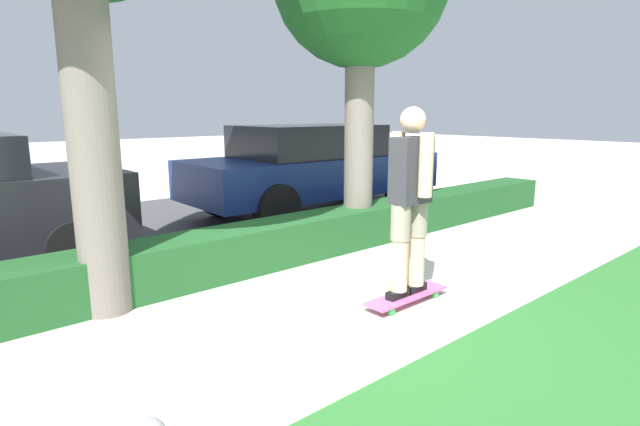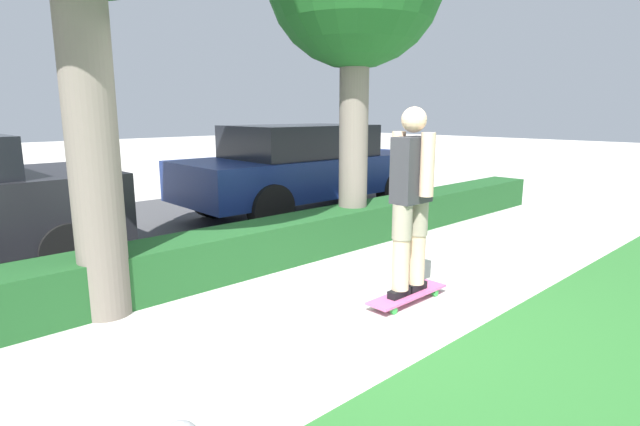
{
  "view_description": "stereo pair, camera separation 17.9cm",
  "coord_description": "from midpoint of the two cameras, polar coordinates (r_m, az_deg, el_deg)",
  "views": [
    {
      "loc": [
        -2.94,
        -3.03,
        1.76
      ],
      "look_at": [
        0.23,
        0.6,
        0.78
      ],
      "focal_mm": 28.0,
      "sensor_mm": 36.0,
      "label": 1
    },
    {
      "loc": [
        -3.07,
        -2.91,
        1.76
      ],
      "look_at": [
        0.23,
        0.6,
        0.78
      ],
      "focal_mm": 28.0,
      "sensor_mm": 36.0,
      "label": 2
    }
  ],
  "objects": [
    {
      "name": "skateboard",
      "position": [
        4.8,
        8.92,
        -9.22
      ],
      "size": [
        0.94,
        0.24,
        0.09
      ],
      "color": "#DB5B93",
      "rests_on": "ground_plane"
    },
    {
      "name": "street_asphalt",
      "position": [
        7.97,
        -19.98,
        -1.93
      ],
      "size": [
        12.46,
        5.0,
        0.01
      ],
      "color": "#474749",
      "rests_on": "ground_plane"
    },
    {
      "name": "hedge_row",
      "position": [
        5.68,
        -9.56,
        -4.11
      ],
      "size": [
        12.46,
        0.6,
        0.5
      ],
      "color": "#1E5123",
      "rests_on": "ground_plane"
    },
    {
      "name": "parked_car_middle",
      "position": [
        8.71,
        -2.36,
        5.3
      ],
      "size": [
        4.6,
        1.9,
        1.54
      ],
      "rotation": [
        0.0,
        0.0,
        -0.03
      ],
      "color": "navy",
      "rests_on": "ground_plane"
    },
    {
      "name": "ground_plane",
      "position": [
        4.58,
        2.0,
        -11.12
      ],
      "size": [
        60.0,
        60.0,
        0.0
      ],
      "primitive_type": "plane",
      "color": "beige"
    },
    {
      "name": "skater_person",
      "position": [
        4.56,
        9.28,
        1.81
      ],
      "size": [
        0.5,
        0.44,
        1.72
      ],
      "color": "black",
      "rests_on": "skateboard"
    }
  ]
}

